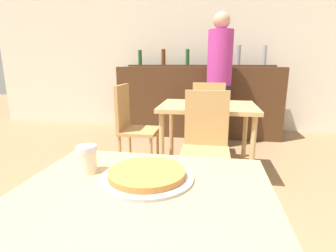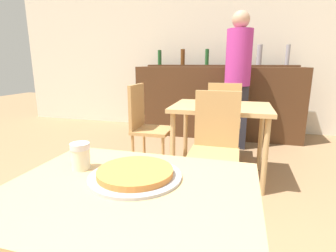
{
  "view_description": "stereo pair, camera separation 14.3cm",
  "coord_description": "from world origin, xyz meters",
  "views": [
    {
      "loc": [
        0.23,
        -0.82,
        1.19
      ],
      "look_at": [
        -0.0,
        0.55,
        0.85
      ],
      "focal_mm": 28.0,
      "sensor_mm": 36.0,
      "label": 1
    },
    {
      "loc": [
        0.37,
        -0.79,
        1.19
      ],
      "look_at": [
        -0.0,
        0.55,
        0.85
      ],
      "focal_mm": 28.0,
      "sensor_mm": 36.0,
      "label": 2
    }
  ],
  "objects": [
    {
      "name": "chair_far_side_front",
      "position": [
        0.19,
        1.34,
        0.55
      ],
      "size": [
        0.4,
        0.4,
        0.96
      ],
      "color": "tan",
      "rests_on": "ground_plane"
    },
    {
      "name": "chair_far_side_left",
      "position": [
        -0.63,
        1.87,
        0.55
      ],
      "size": [
        0.4,
        0.4,
        0.96
      ],
      "rotation": [
        0.0,
        0.0,
        1.57
      ],
      "color": "tan",
      "rests_on": "ground_plane"
    },
    {
      "name": "bar_counter",
      "position": [
        0.0,
        3.52,
        0.56
      ],
      "size": [
        2.6,
        0.56,
        1.12
      ],
      "color": "#4C2D19",
      "rests_on": "ground_plane"
    },
    {
      "name": "pizza_tray",
      "position": [
        -0.01,
        0.09,
        0.77
      ],
      "size": [
        0.36,
        0.36,
        0.04
      ],
      "color": "#A3A3A8",
      "rests_on": "dining_table_near"
    },
    {
      "name": "chair_far_side_back",
      "position": [
        0.19,
        2.4,
        0.55
      ],
      "size": [
        0.4,
        0.4,
        0.96
      ],
      "rotation": [
        0.0,
        0.0,
        3.14
      ],
      "color": "tan",
      "rests_on": "ground_plane"
    },
    {
      "name": "bar_back_shelf",
      "position": [
        0.03,
        3.66,
        1.18
      ],
      "size": [
        2.39,
        0.24,
        0.34
      ],
      "color": "#4C2D19",
      "rests_on": "bar_counter"
    },
    {
      "name": "cheese_shaker",
      "position": [
        -0.26,
        0.11,
        0.81
      ],
      "size": [
        0.08,
        0.08,
        0.11
      ],
      "color": "beige",
      "rests_on": "dining_table_near"
    },
    {
      "name": "person_standing",
      "position": [
        0.31,
        2.94,
        1.01
      ],
      "size": [
        0.34,
        0.34,
        1.84
      ],
      "color": "#2D2D38",
      "rests_on": "ground_plane"
    },
    {
      "name": "wall_back",
      "position": [
        0.0,
        4.02,
        1.4
      ],
      "size": [
        8.0,
        0.05,
        2.8
      ],
      "color": "silver",
      "rests_on": "ground_plane"
    },
    {
      "name": "dining_table_near",
      "position": [
        0.0,
        0.0,
        0.65
      ],
      "size": [
        0.91,
        0.74,
        0.75
      ],
      "color": "tan",
      "rests_on": "ground_plane"
    },
    {
      "name": "dining_table_far",
      "position": [
        0.19,
        1.87,
        0.67
      ],
      "size": [
        0.97,
        0.73,
        0.77
      ],
      "color": "tan",
      "rests_on": "ground_plane"
    }
  ]
}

